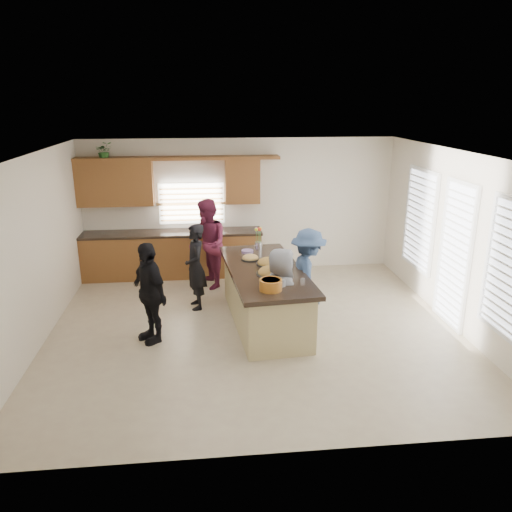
{
  "coord_description": "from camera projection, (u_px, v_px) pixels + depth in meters",
  "views": [
    {
      "loc": [
        -0.74,
        -7.33,
        3.57
      ],
      "look_at": [
        0.06,
        0.25,
        1.15
      ],
      "focal_mm": 35.0,
      "sensor_mm": 36.0,
      "label": 1
    }
  ],
  "objects": [
    {
      "name": "woman_left_mid",
      "position": [
        208.0,
        244.0,
        9.63
      ],
      "size": [
        0.9,
        1.01,
        1.75
      ],
      "primitive_type": "imported",
      "rotation": [
        0.0,
        0.0,
        -1.25
      ],
      "color": "maroon",
      "rests_on": "ground"
    },
    {
      "name": "plate_stack",
      "position": [
        247.0,
        251.0,
        8.84
      ],
      "size": [
        0.21,
        0.21,
        0.05
      ],
      "primitive_type": "cylinder",
      "color": "#9E7CB4",
      "rests_on": "island"
    },
    {
      "name": "platter_mid",
      "position": [
        269.0,
        263.0,
        8.21
      ],
      "size": [
        0.42,
        0.42,
        0.17
      ],
      "color": "black",
      "rests_on": "island"
    },
    {
      "name": "woman_left_front",
      "position": [
        149.0,
        292.0,
        7.48
      ],
      "size": [
        0.82,
        0.98,
        1.57
      ],
      "primitive_type": "imported",
      "rotation": [
        0.0,
        0.0,
        -1.01
      ],
      "color": "black",
      "rests_on": "ground"
    },
    {
      "name": "floor",
      "position": [
        254.0,
        328.0,
        8.1
      ],
      "size": [
        6.5,
        6.5,
        0.0
      ],
      "primitive_type": "plane",
      "color": "#C5B692",
      "rests_on": "ground"
    },
    {
      "name": "woman_right_back",
      "position": [
        308.0,
        276.0,
        8.15
      ],
      "size": [
        0.65,
        1.06,
        1.58
      ],
      "primitive_type": "imported",
      "rotation": [
        0.0,
        0.0,
        1.63
      ],
      "color": "#344C73",
      "rests_on": "ground"
    },
    {
      "name": "room_shell",
      "position": [
        254.0,
        214.0,
        7.53
      ],
      "size": [
        6.52,
        6.02,
        2.81
      ],
      "color": "silver",
      "rests_on": "ground"
    },
    {
      "name": "woman_left_back",
      "position": [
        196.0,
        267.0,
        8.69
      ],
      "size": [
        0.46,
        0.61,
        1.52
      ],
      "primitive_type": "imported",
      "rotation": [
        0.0,
        0.0,
        -1.38
      ],
      "color": "black",
      "rests_on": "ground"
    },
    {
      "name": "clear_cup",
      "position": [
        303.0,
        282.0,
        7.3
      ],
      "size": [
        0.07,
        0.07,
        0.1
      ],
      "primitive_type": "cylinder",
      "color": "white",
      "rests_on": "island"
    },
    {
      "name": "salad_bowl",
      "position": [
        271.0,
        284.0,
        7.1
      ],
      "size": [
        0.33,
        0.33,
        0.16
      ],
      "color": "#B96C21",
      "rests_on": "island"
    },
    {
      "name": "back_cabinetry",
      "position": [
        170.0,
        233.0,
        10.27
      ],
      "size": [
        4.08,
        0.66,
        2.46
      ],
      "color": "brown",
      "rests_on": "ground"
    },
    {
      "name": "island",
      "position": [
        265.0,
        297.0,
        8.19
      ],
      "size": [
        1.38,
        2.79,
        0.95
      ],
      "rotation": [
        0.0,
        0.0,
        0.09
      ],
      "color": "#C9B97D",
      "rests_on": "ground"
    },
    {
      "name": "flower_vase",
      "position": [
        258.0,
        239.0,
        8.97
      ],
      "size": [
        0.14,
        0.14,
        0.41
      ],
      "color": "silver",
      "rests_on": "island"
    },
    {
      "name": "right_wall_glazing",
      "position": [
        457.0,
        245.0,
        7.89
      ],
      "size": [
        0.06,
        4.0,
        2.25
      ],
      "color": "white",
      "rests_on": "ground"
    },
    {
      "name": "platter_front",
      "position": [
        272.0,
        272.0,
        7.76
      ],
      "size": [
        0.48,
        0.48,
        0.19
      ],
      "color": "black",
      "rests_on": "island"
    },
    {
      "name": "woman_right_front",
      "position": [
        281.0,
        295.0,
        7.53
      ],
      "size": [
        0.52,
        0.75,
        1.46
      ],
      "primitive_type": "imported",
      "rotation": [
        0.0,
        0.0,
        1.49
      ],
      "color": "slate",
      "rests_on": "ground"
    },
    {
      "name": "potted_plant",
      "position": [
        104.0,
        151.0,
        9.73
      ],
      "size": [
        0.39,
        0.36,
        0.36
      ],
      "primitive_type": "imported",
      "rotation": [
        0.0,
        0.0,
        0.29
      ],
      "color": "#2F6C2B",
      "rests_on": "back_cabinetry"
    },
    {
      "name": "platter_back",
      "position": [
        250.0,
        258.0,
        8.46
      ],
      "size": [
        0.31,
        0.31,
        0.13
      ],
      "color": "black",
      "rests_on": "island"
    }
  ]
}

